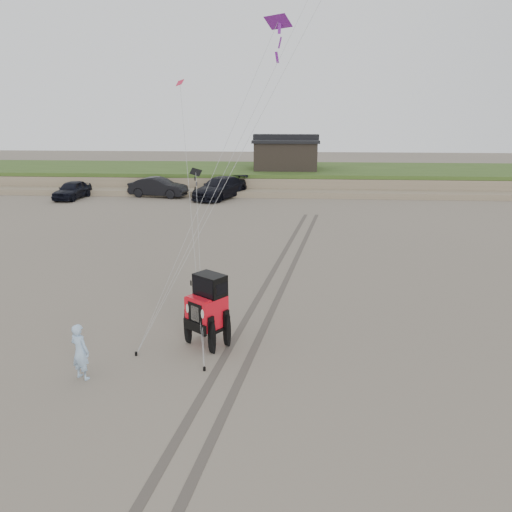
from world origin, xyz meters
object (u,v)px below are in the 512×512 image
at_px(jeep, 207,318).
at_px(man, 80,352).
at_px(cabin, 286,153).
at_px(truck_b, 158,187).
at_px(truck_a, 72,190).
at_px(truck_c, 220,188).

bearing_deg(jeep, man, -107.16).
xyz_separation_m(cabin, jeep, (-2.07, -35.49, -2.29)).
relative_size(cabin, man, 3.85).
xyz_separation_m(jeep, man, (-3.21, -2.34, -0.11)).
relative_size(truck_b, jeep, 1.01).
distance_m(truck_a, truck_b, 7.28).
height_order(truck_c, jeep, jeep).
height_order(truck_b, truck_c, truck_c).
height_order(cabin, truck_c, cabin).
relative_size(cabin, truck_a, 1.42).
xyz_separation_m(cabin, truck_c, (-5.52, -7.60, -2.34)).
xyz_separation_m(truck_a, man, (12.87, -29.14, 0.06)).
bearing_deg(cabin, truck_a, -154.42).
bearing_deg(jeep, cabin, 123.45).
relative_size(truck_a, man, 2.71).
height_order(truck_b, man, truck_b).
bearing_deg(truck_c, jeep, -58.24).
height_order(truck_a, truck_b, truck_b).
relative_size(truck_b, truck_c, 0.83).
bearing_deg(truck_b, truck_c, -83.75).
relative_size(truck_c, man, 3.72).
bearing_deg(truck_a, cabin, 29.88).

